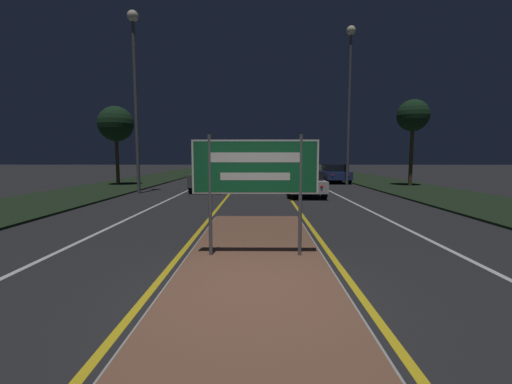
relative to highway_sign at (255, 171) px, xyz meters
name	(u,v)px	position (x,y,z in m)	size (l,w,h in m)	color
ground_plane	(254,295)	(0.00, -1.69, -1.74)	(160.00, 160.00, 0.00)	#232326
median_island	(255,258)	(0.00, 0.00, -1.70)	(2.73, 8.91, 0.10)	#999993
verge_left	(129,184)	(-9.50, 18.31, -1.70)	(5.00, 100.00, 0.08)	black
verge_right	(389,184)	(9.50, 18.31, -1.70)	(5.00, 100.00, 0.08)	black
centre_line_yellow_left	(241,180)	(-1.56, 23.31, -1.74)	(0.12, 70.00, 0.01)	gold
centre_line_yellow_right	(277,180)	(1.56, 23.31, -1.74)	(0.12, 70.00, 0.01)	gold
lane_line_white_left	(211,180)	(-4.20, 23.31, -1.74)	(0.12, 70.00, 0.01)	silver
lane_line_white_right	(307,180)	(4.20, 23.31, -1.74)	(0.12, 70.00, 0.01)	silver
edge_line_white_left	(177,180)	(-7.20, 23.31, -1.74)	(0.10, 70.00, 0.01)	silver
edge_line_white_right	(341,180)	(7.20, 23.31, -1.74)	(0.10, 70.00, 0.01)	silver
highway_sign	(255,171)	(0.00, 0.00, 0.00)	(2.41, 0.07, 2.34)	#56565B
streetlight_left_near	(135,72)	(-6.56, 12.11, 4.73)	(0.58, 0.58, 9.62)	#56565B
streetlight_right_near	(350,78)	(6.28, 17.73, 5.67)	(0.62, 0.62, 10.84)	#56565B
car_receding_0	(303,182)	(2.37, 11.23, -1.05)	(1.90, 4.63, 1.28)	silver
car_receding_1	(334,173)	(5.87, 20.14, -0.99)	(1.96, 4.52, 1.43)	navy
car_receding_2	(284,169)	(2.50, 27.83, -1.00)	(1.86, 4.52, 1.35)	#B7B7BC
car_receding_3	(303,166)	(6.02, 40.40, -0.99)	(1.94, 4.80, 1.37)	black
car_approaching_0	(211,177)	(-2.87, 13.95, -0.95)	(1.97, 4.68, 1.46)	#4C514C
roadside_palm_left	(116,124)	(-9.71, 16.95, 2.46)	(2.36, 2.36, 5.34)	#4C3823
roadside_palm_right	(413,116)	(10.19, 16.49, 2.91)	(2.07, 2.07, 5.67)	#4C3823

